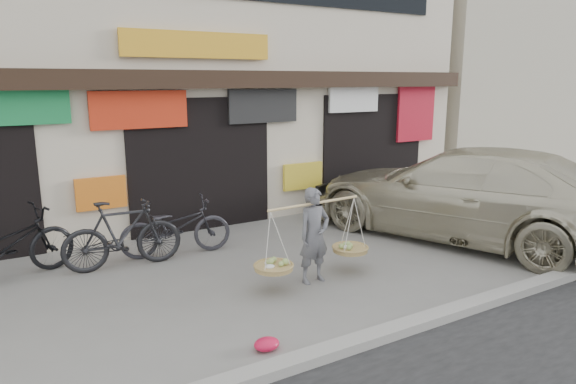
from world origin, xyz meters
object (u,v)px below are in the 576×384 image
bike_0 (4,246)px  bike_1 (122,234)px  suv (463,193)px  street_vendor (314,240)px  bike_2 (176,227)px

bike_0 → bike_1: size_ratio=1.12×
bike_0 → suv: size_ratio=0.32×
bike_0 → street_vendor: bearing=-138.6°
street_vendor → suv: size_ratio=0.30×
bike_2 → bike_0: bearing=95.9°
bike_0 → bike_2: 2.66m
suv → street_vendor: bearing=-13.2°
street_vendor → bike_2: 2.69m
bike_1 → bike_2: bearing=-74.6°
bike_2 → suv: suv is taller
bike_1 → suv: (6.13, -1.67, 0.32)m
street_vendor → bike_1: size_ratio=1.06×
street_vendor → suv: suv is taller
suv → bike_0: bearing=-33.9°
bike_2 → street_vendor: bearing=-139.6°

